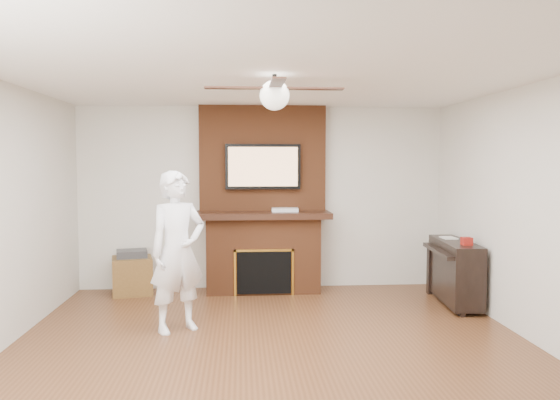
{
  "coord_description": "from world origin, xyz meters",
  "views": [
    {
      "loc": [
        -0.3,
        -4.77,
        1.74
      ],
      "look_at": [
        0.11,
        0.9,
        1.35
      ],
      "focal_mm": 35.0,
      "sensor_mm": 36.0,
      "label": 1
    }
  ],
  "objects": [
    {
      "name": "room_shell",
      "position": [
        0.0,
        0.0,
        1.25
      ],
      "size": [
        5.36,
        5.86,
        2.86
      ],
      "color": "#4E2C17",
      "rests_on": "ground"
    },
    {
      "name": "fireplace",
      "position": [
        0.0,
        2.55,
        1.0
      ],
      "size": [
        1.78,
        0.64,
        2.5
      ],
      "color": "brown",
      "rests_on": "ground"
    },
    {
      "name": "tv",
      "position": [
        0.0,
        2.5,
        1.68
      ],
      "size": [
        1.0,
        0.08,
        0.6
      ],
      "color": "black",
      "rests_on": "fireplace"
    },
    {
      "name": "ceiling_fan",
      "position": [
        -0.0,
        0.0,
        2.33
      ],
      "size": [
        1.21,
        1.21,
        0.31
      ],
      "color": "black",
      "rests_on": "room_shell"
    },
    {
      "name": "person",
      "position": [
        -0.95,
        0.83,
        0.83
      ],
      "size": [
        0.73,
        0.67,
        1.65
      ],
      "primitive_type": "imported",
      "rotation": [
        0.0,
        0.0,
        0.56
      ],
      "color": "white",
      "rests_on": "ground"
    },
    {
      "name": "side_table",
      "position": [
        -1.74,
        2.48,
        0.27
      ],
      "size": [
        0.61,
        0.61,
        0.58
      ],
      "rotation": [
        0.0,
        0.0,
        0.23
      ],
      "color": "brown",
      "rests_on": "ground"
    },
    {
      "name": "piano",
      "position": [
        2.31,
        1.65,
        0.42
      ],
      "size": [
        0.54,
        1.22,
        0.87
      ],
      "rotation": [
        0.0,
        0.0,
        -0.09
      ],
      "color": "black",
      "rests_on": "ground"
    },
    {
      "name": "cable_box",
      "position": [
        0.29,
        2.45,
        1.11
      ],
      "size": [
        0.36,
        0.22,
        0.05
      ],
      "primitive_type": "cube",
      "rotation": [
        0.0,
        0.0,
        -0.06
      ],
      "color": "silver",
      "rests_on": "fireplace"
    },
    {
      "name": "candle_orange",
      "position": [
        -0.11,
        2.35,
        0.06
      ],
      "size": [
        0.08,
        0.08,
        0.11
      ],
      "primitive_type": "cylinder",
      "color": "#F2AA1C",
      "rests_on": "ground"
    },
    {
      "name": "candle_green",
      "position": [
        -0.02,
        2.35,
        0.05
      ],
      "size": [
        0.07,
        0.07,
        0.1
      ],
      "primitive_type": "cylinder",
      "color": "#509039",
      "rests_on": "ground"
    },
    {
      "name": "candle_cream",
      "position": [
        0.12,
        2.31,
        0.05
      ],
      "size": [
        0.07,
        0.07,
        0.1
      ],
      "primitive_type": "cylinder",
      "color": "beige",
      "rests_on": "ground"
    },
    {
      "name": "candle_blue",
      "position": [
        0.27,
        2.31,
        0.04
      ],
      "size": [
        0.06,
        0.06,
        0.07
      ],
      "primitive_type": "cylinder",
      "color": "#326198",
      "rests_on": "ground"
    }
  ]
}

